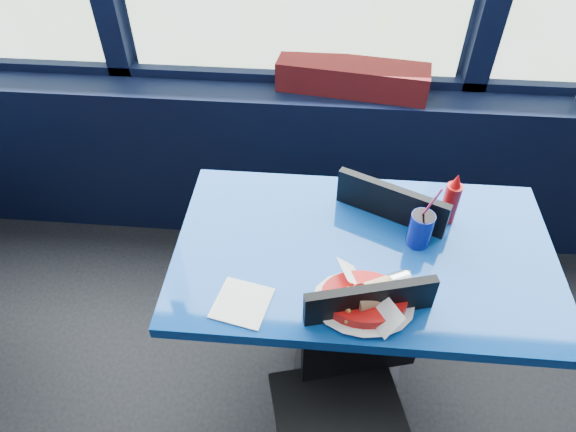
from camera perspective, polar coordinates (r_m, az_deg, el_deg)
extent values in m
cube|color=black|center=(2.52, 0.43, 6.10)|extent=(5.00, 0.26, 0.80)
cube|color=black|center=(2.36, 0.65, 15.15)|extent=(4.80, 0.08, 0.06)
cylinder|color=black|center=(2.24, 6.49, -16.35)|extent=(0.44, 0.44, 0.03)
cylinder|color=black|center=(1.97, 7.25, -11.70)|extent=(0.12, 0.12, 0.68)
cube|color=#0D3F92|center=(1.66, 8.44, -4.14)|extent=(1.20, 0.70, 0.04)
cube|color=black|center=(1.69, 5.97, -22.04)|extent=(0.48, 0.48, 0.04)
cube|color=black|center=(1.57, 8.47, -12.65)|extent=(0.37, 0.12, 0.43)
cylinder|color=black|center=(1.94, -1.00, -21.05)|extent=(0.02, 0.02, 0.40)
cylinder|color=black|center=(1.98, 9.17, -19.26)|extent=(0.02, 0.02, 0.40)
cube|color=black|center=(2.10, 7.50, -2.98)|extent=(0.53, 0.53, 0.04)
cube|color=black|center=(1.82, 10.72, -2.03)|extent=(0.36, 0.19, 0.44)
cylinder|color=black|center=(2.35, 12.52, -5.49)|extent=(0.02, 0.02, 0.41)
cylinder|color=black|center=(2.14, 9.24, -11.61)|extent=(0.02, 0.02, 0.41)
cylinder|color=black|center=(2.42, 5.02, -2.52)|extent=(0.02, 0.02, 0.41)
cylinder|color=black|center=(2.22, 1.08, -8.11)|extent=(0.02, 0.02, 0.41)
cube|color=maroon|center=(2.27, 7.15, 15.05)|extent=(0.65, 0.24, 0.13)
cylinder|color=red|center=(1.49, 8.38, -9.26)|extent=(0.25, 0.25, 0.05)
cylinder|color=white|center=(1.50, 8.34, -9.50)|extent=(0.24, 0.24, 0.00)
cylinder|color=silver|center=(1.50, 12.26, -7.62)|extent=(0.09, 0.10, 0.08)
sphere|color=#51331B|center=(1.45, 8.16, -8.89)|extent=(0.06, 0.06, 0.06)
cylinder|color=red|center=(1.44, 7.87, -8.11)|extent=(0.06, 0.06, 0.01)
cylinder|color=red|center=(1.75, 17.57, 1.35)|extent=(0.05, 0.05, 0.15)
cone|color=red|center=(1.69, 18.27, 3.78)|extent=(0.03, 0.03, 0.05)
cylinder|color=navy|center=(1.66, 14.51, -1.44)|extent=(0.07, 0.07, 0.12)
cylinder|color=black|center=(1.62, 14.86, -0.03)|extent=(0.07, 0.07, 0.01)
cylinder|color=#D52C58|center=(1.58, 15.53, 1.22)|extent=(0.04, 0.05, 0.16)
cube|color=white|center=(1.50, -5.14, -9.59)|extent=(0.18, 0.18, 0.00)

